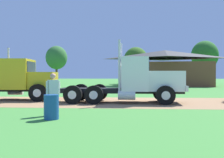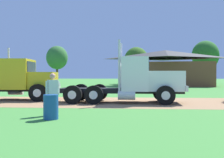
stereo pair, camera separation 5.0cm
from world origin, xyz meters
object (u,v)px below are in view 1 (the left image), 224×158
Objects in this scene: steel_barrel at (51,107)px; shed_building at (165,69)px; truck_foreground_white at (138,82)px; visitor_standing_near at (53,93)px; truck_near_left at (17,81)px.

shed_building reaches higher than steel_barrel.
truck_foreground_white is at bearing -100.83° from shed_building.
truck_near_left is at bearing 125.07° from visitor_standing_near.
visitor_standing_near is (4.47, -6.36, -0.35)m from truck_near_left.
truck_near_left is 27.08m from shed_building.
truck_near_left is 8.78m from steel_barrel.
steel_barrel is at bearing -104.80° from shed_building.
shed_building reaches higher than truck_near_left.
truck_foreground_white is at bearing -7.64° from truck_near_left.
truck_near_left is at bearing -118.56° from shed_building.
shed_building is at bearing 75.20° from steel_barrel.
steel_barrel is (4.71, -7.36, -0.84)m from truck_near_left.
truck_near_left is at bearing 172.36° from truck_foreground_white.
truck_near_left is 7.78m from visitor_standing_near.
steel_barrel is (-3.47, -6.27, -0.83)m from truck_foreground_white.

